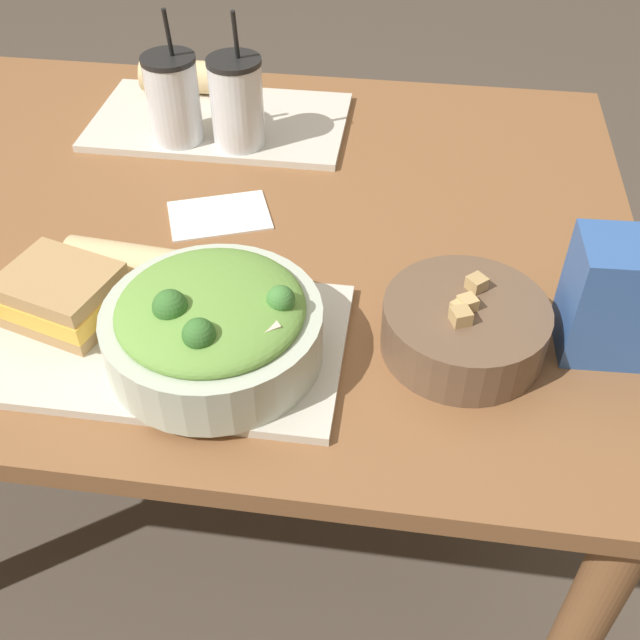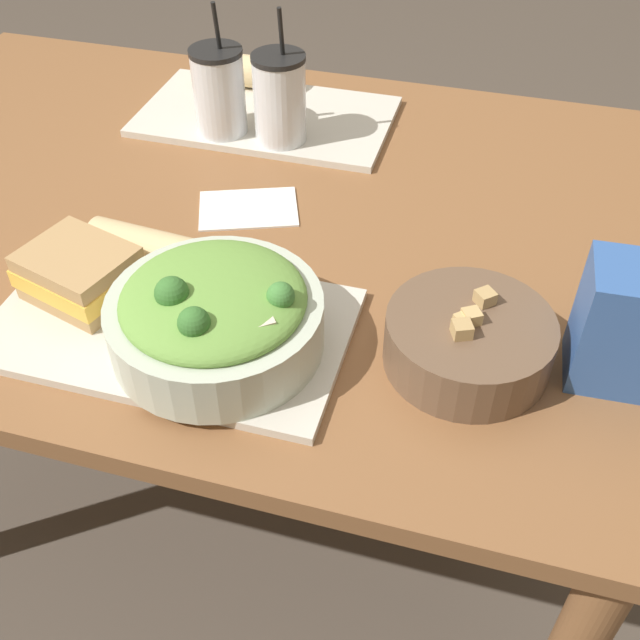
% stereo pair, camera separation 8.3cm
% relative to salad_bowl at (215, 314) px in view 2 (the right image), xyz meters
% --- Properties ---
extents(ground_plane, '(12.00, 12.00, 0.00)m').
position_rel_salad_bowl_xyz_m(ground_plane, '(-0.13, 0.30, -0.78)').
color(ground_plane, '#4C4238').
extents(dining_table, '(1.32, 0.94, 0.72)m').
position_rel_salad_bowl_xyz_m(dining_table, '(-0.13, 0.30, -0.15)').
color(dining_table, brown).
rests_on(dining_table, ground_plane).
extents(tray_near, '(0.43, 0.25, 0.01)m').
position_rel_salad_bowl_xyz_m(tray_near, '(-0.07, 0.02, -0.05)').
color(tray_near, beige).
rests_on(tray_near, dining_table).
extents(tray_far, '(0.43, 0.25, 0.01)m').
position_rel_salad_bowl_xyz_m(tray_far, '(-0.13, 0.56, -0.05)').
color(tray_far, beige).
rests_on(tray_far, dining_table).
extents(salad_bowl, '(0.25, 0.25, 0.11)m').
position_rel_salad_bowl_xyz_m(salad_bowl, '(0.00, 0.00, 0.00)').
color(salad_bowl, beige).
rests_on(salad_bowl, tray_near).
extents(soup_bowl, '(0.19, 0.19, 0.08)m').
position_rel_salad_bowl_xyz_m(soup_bowl, '(0.28, 0.06, -0.02)').
color(soup_bowl, brown).
rests_on(soup_bowl, dining_table).
extents(sandwich_near, '(0.16, 0.14, 0.06)m').
position_rel_salad_bowl_xyz_m(sandwich_near, '(-0.20, 0.04, -0.01)').
color(sandwich_near, tan).
rests_on(sandwich_near, tray_near).
extents(baguette_near, '(0.18, 0.07, 0.06)m').
position_rel_salad_bowl_xyz_m(baguette_near, '(-0.13, 0.11, -0.02)').
color(baguette_near, '#DBBC84').
rests_on(baguette_near, tray_near).
extents(baguette_far, '(0.17, 0.06, 0.06)m').
position_rel_salad_bowl_xyz_m(baguette_far, '(-0.20, 0.65, -0.02)').
color(baguette_far, '#DBBC84').
rests_on(baguette_far, tray_far).
extents(drink_cup_dark, '(0.09, 0.09, 0.21)m').
position_rel_salad_bowl_xyz_m(drink_cup_dark, '(-0.18, 0.48, 0.02)').
color(drink_cup_dark, silver).
rests_on(drink_cup_dark, tray_far).
extents(drink_cup_red, '(0.09, 0.09, 0.22)m').
position_rel_salad_bowl_xyz_m(drink_cup_red, '(-0.08, 0.48, 0.02)').
color(drink_cup_red, silver).
rests_on(drink_cup_red, tray_far).
extents(chip_bag, '(0.11, 0.09, 0.15)m').
position_rel_salad_bowl_xyz_m(chip_bag, '(0.45, 0.09, 0.02)').
color(chip_bag, '#335BA3').
rests_on(chip_bag, dining_table).
extents(napkin_folded, '(0.17, 0.15, 0.00)m').
position_rel_salad_bowl_xyz_m(napkin_folded, '(-0.07, 0.29, -0.06)').
color(napkin_folded, white).
rests_on(napkin_folded, dining_table).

